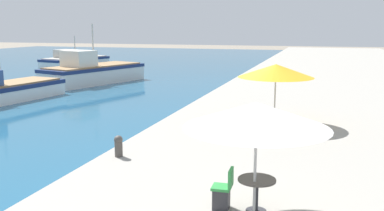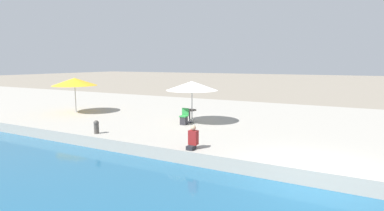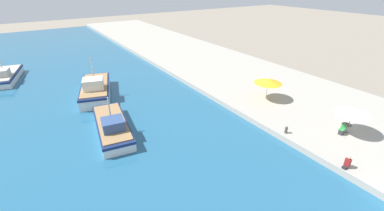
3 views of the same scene
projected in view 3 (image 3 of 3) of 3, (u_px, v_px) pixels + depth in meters
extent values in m
cube|color=#A39E93|center=(190.00, 55.00, 46.53)|extent=(16.00, 90.00, 0.58)
cube|color=white|center=(112.00, 127.00, 23.54)|extent=(3.77, 8.27, 0.99)
cube|color=navy|center=(112.00, 123.00, 23.37)|extent=(3.83, 8.35, 0.25)
cube|color=#99754C|center=(111.00, 122.00, 23.29)|extent=(3.47, 7.60, 0.10)
cube|color=#334C7F|center=(113.00, 124.00, 21.94)|extent=(2.06, 2.01, 0.89)
cylinder|color=#B7B2A8|center=(109.00, 110.00, 22.75)|extent=(0.12, 0.12, 2.37)
cube|color=silver|center=(96.00, 90.00, 30.84)|extent=(5.44, 9.01, 1.33)
cube|color=navy|center=(95.00, 86.00, 30.60)|extent=(5.52, 9.11, 0.25)
cube|color=#99754C|center=(95.00, 84.00, 30.52)|extent=(5.00, 8.29, 0.10)
cube|color=silver|center=(93.00, 84.00, 28.96)|extent=(2.61, 2.42, 1.20)
cylinder|color=#B7B2A8|center=(92.00, 71.00, 29.79)|extent=(0.12, 0.12, 3.20)
cube|color=white|center=(5.00, 77.00, 35.48)|extent=(4.69, 8.36, 0.97)
cube|color=navy|center=(4.00, 74.00, 35.32)|extent=(4.77, 8.45, 0.25)
cube|color=#ADA89E|center=(4.00, 73.00, 35.24)|extent=(4.32, 7.69, 0.10)
cube|color=#B7B2A8|center=(0.00, 73.00, 33.86)|extent=(2.44, 2.16, 0.87)
cylinder|color=#B7B2A8|center=(1.00, 65.00, 34.70)|extent=(0.12, 0.12, 2.32)
cylinder|color=#B7B7B7|center=(350.00, 123.00, 22.11)|extent=(0.06, 0.06, 2.03)
cone|color=white|center=(353.00, 111.00, 21.61)|extent=(2.97, 2.97, 0.52)
cylinder|color=#B7B7B7|center=(267.00, 90.00, 28.46)|extent=(0.06, 0.06, 2.03)
cone|color=yellow|center=(268.00, 81.00, 27.96)|extent=(3.01, 3.01, 0.53)
cylinder|color=#333338|center=(345.00, 131.00, 22.69)|extent=(0.44, 0.44, 0.04)
cylinder|color=#333338|center=(346.00, 128.00, 22.54)|extent=(0.08, 0.08, 0.70)
cylinder|color=#4C4742|center=(347.00, 125.00, 22.37)|extent=(0.80, 0.80, 0.04)
cube|color=#2D2D33|center=(341.00, 132.00, 22.20)|extent=(0.36, 0.36, 0.45)
cube|color=#2D8E42|center=(342.00, 130.00, 22.09)|extent=(0.42, 0.42, 0.06)
cube|color=#2D8E42|center=(344.00, 127.00, 22.09)|extent=(0.08, 0.40, 0.40)
cube|color=#232328|center=(345.00, 167.00, 18.29)|extent=(0.39, 0.28, 0.16)
cube|color=maroon|center=(348.00, 162.00, 18.22)|extent=(0.26, 0.36, 0.58)
sphere|color=tan|center=(349.00, 158.00, 18.04)|extent=(0.21, 0.21, 0.21)
cylinder|color=#4C4742|center=(286.00, 131.00, 22.41)|extent=(0.24, 0.24, 0.45)
sphere|color=#4C4742|center=(286.00, 128.00, 22.27)|extent=(0.26, 0.26, 0.26)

